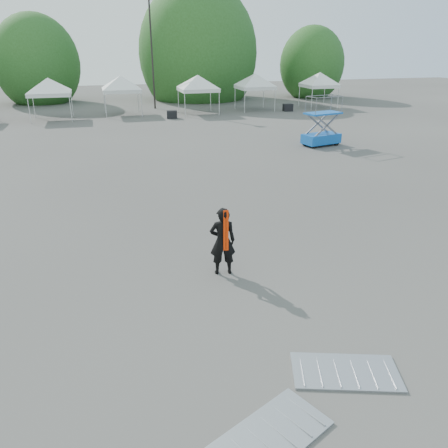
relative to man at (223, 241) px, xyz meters
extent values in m
plane|color=#474442|center=(-0.38, 1.61, -0.97)|extent=(120.00, 120.00, 0.00)
cylinder|color=black|center=(2.62, 33.61, 3.78)|extent=(0.16, 0.16, 9.50)
cylinder|color=#382314|center=(-8.38, 41.61, 0.17)|extent=(0.36, 0.36, 2.27)
ellipsoid|color=#254F1A|center=(-8.38, 41.61, 2.97)|extent=(4.16, 4.16, 4.78)
cylinder|color=#382314|center=(8.62, 40.61, 0.43)|extent=(0.36, 0.36, 2.80)
ellipsoid|color=#254F1A|center=(8.62, 40.61, 3.88)|extent=(5.12, 5.12, 5.89)
cylinder|color=#382314|center=(21.62, 38.61, 0.08)|extent=(0.36, 0.36, 2.10)
ellipsoid|color=#254F1A|center=(21.62, 38.61, 2.67)|extent=(3.84, 3.84, 4.42)
cylinder|color=silver|center=(-8.02, 27.77, 0.03)|extent=(0.06, 0.06, 2.00)
cylinder|color=silver|center=(-4.91, 27.77, 0.03)|extent=(0.06, 0.06, 2.00)
cylinder|color=silver|center=(-8.02, 30.88, 0.03)|extent=(0.06, 0.06, 2.00)
cylinder|color=silver|center=(-4.91, 30.88, 0.03)|extent=(0.06, 0.06, 2.00)
cube|color=silver|center=(-6.46, 29.32, 1.11)|extent=(3.31, 3.31, 0.30)
pyramid|color=silver|center=(-6.46, 29.32, 2.36)|extent=(4.68, 4.68, 1.10)
cylinder|color=silver|center=(-2.13, 28.98, 0.03)|extent=(0.06, 0.06, 2.00)
cylinder|color=silver|center=(0.90, 28.98, 0.03)|extent=(0.06, 0.06, 2.00)
cylinder|color=silver|center=(-2.13, 32.01, 0.03)|extent=(0.06, 0.06, 2.00)
cylinder|color=silver|center=(0.90, 32.01, 0.03)|extent=(0.06, 0.06, 2.00)
cube|color=silver|center=(-0.62, 30.49, 1.11)|extent=(3.23, 3.23, 0.30)
pyramid|color=silver|center=(-0.62, 30.49, 2.36)|extent=(4.57, 4.57, 1.10)
cylinder|color=silver|center=(4.46, 27.81, 0.03)|extent=(0.06, 0.06, 2.00)
cylinder|color=silver|center=(7.53, 27.81, 0.03)|extent=(0.06, 0.06, 2.00)
cylinder|color=silver|center=(4.46, 30.88, 0.03)|extent=(0.06, 0.06, 2.00)
cylinder|color=silver|center=(7.53, 30.88, 0.03)|extent=(0.06, 0.06, 2.00)
cube|color=silver|center=(6.00, 29.34, 1.11)|extent=(3.27, 3.27, 0.30)
pyramid|color=silver|center=(6.00, 29.34, 2.36)|extent=(4.62, 4.62, 1.10)
cylinder|color=silver|center=(10.12, 28.49, 0.03)|extent=(0.06, 0.06, 2.00)
cylinder|color=silver|center=(13.08, 28.49, 0.03)|extent=(0.06, 0.06, 2.00)
cylinder|color=silver|center=(10.12, 31.45, 0.03)|extent=(0.06, 0.06, 2.00)
cylinder|color=silver|center=(13.08, 31.45, 0.03)|extent=(0.06, 0.06, 2.00)
cube|color=silver|center=(11.60, 29.97, 1.11)|extent=(3.16, 3.16, 0.30)
pyramid|color=silver|center=(11.60, 29.97, 2.36)|extent=(4.47, 4.47, 1.10)
cylinder|color=silver|center=(16.78, 28.40, 0.03)|extent=(0.06, 0.06, 2.00)
cylinder|color=silver|center=(19.56, 28.40, 0.03)|extent=(0.06, 0.06, 2.00)
cylinder|color=silver|center=(16.78, 31.19, 0.03)|extent=(0.06, 0.06, 2.00)
cylinder|color=silver|center=(19.56, 31.19, 0.03)|extent=(0.06, 0.06, 2.00)
cube|color=silver|center=(18.17, 29.79, 1.11)|extent=(2.99, 2.99, 0.30)
pyramid|color=silver|center=(18.17, 29.79, 2.36)|extent=(4.22, 4.22, 1.10)
imported|color=black|center=(0.00, 0.00, 0.00)|extent=(0.76, 0.56, 1.92)
cube|color=#F83104|center=(0.00, -0.19, 0.38)|extent=(0.15, 0.03, 1.15)
cube|color=#0D57B3|center=(10.32, 14.07, -0.53)|extent=(2.51, 1.65, 0.58)
cube|color=#0D57B3|center=(10.32, 14.07, 1.01)|extent=(2.41, 1.58, 0.10)
cylinder|color=black|center=(9.59, 13.40, -0.79)|extent=(0.37, 0.22, 0.35)
cylinder|color=black|center=(11.28, 13.80, -0.79)|extent=(0.37, 0.22, 0.35)
cylinder|color=black|center=(9.37, 14.34, -0.79)|extent=(0.37, 0.22, 0.35)
cylinder|color=black|center=(11.06, 14.74, -0.79)|extent=(0.37, 0.22, 0.35)
cube|color=#AAACB2|center=(-0.76, -5.50, -0.94)|extent=(2.30, 1.80, 0.05)
cube|color=#AAACB2|center=(1.20, -4.49, -0.94)|extent=(2.25, 1.62, 0.05)
cube|color=black|center=(3.19, 27.09, -0.64)|extent=(0.94, 0.78, 0.66)
cube|color=black|center=(14.39, 28.43, -0.64)|extent=(0.87, 0.70, 0.65)
camera|label=1|loc=(-2.89, -10.28, 4.94)|focal=35.00mm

